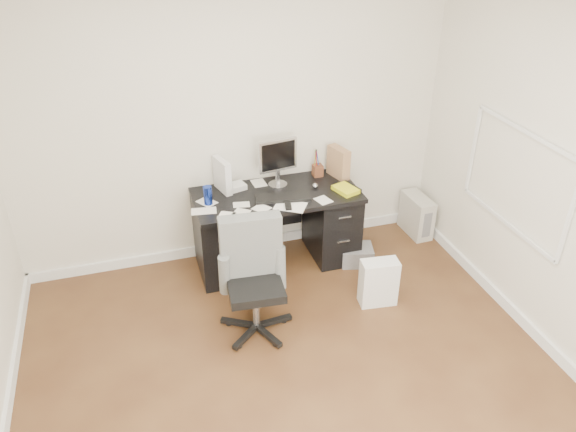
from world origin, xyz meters
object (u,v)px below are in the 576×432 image
pc_tower (416,215)px  keyboard (283,198)px  desk (277,226)px  office_chair (255,281)px  wicker_basket (261,241)px  lcd_monitor (278,163)px

pc_tower → keyboard: bearing=-174.4°
desk → office_chair: size_ratio=1.52×
desk → pc_tower: bearing=3.3°
desk → keyboard: size_ratio=3.08×
keyboard → pc_tower: bearing=17.3°
desk → office_chair: (-0.43, -0.89, 0.09)m
keyboard → desk: bearing=111.9°
wicker_basket → pc_tower: bearing=-0.5°
lcd_monitor → office_chair: size_ratio=0.47×
office_chair → pc_tower: size_ratio=2.36×
lcd_monitor → pc_tower: (1.48, -0.06, -0.77)m
keyboard → lcd_monitor: bearing=93.1°
desk → wicker_basket: desk is taller
desk → office_chair: bearing=-116.1°
lcd_monitor → keyboard: (-0.03, -0.26, -0.22)m
pc_tower → wicker_basket: pc_tower is taller
keyboard → wicker_basket: size_ratio=1.25×
office_chair → keyboard: bearing=63.9°
desk → lcd_monitor: bearing=69.4°
wicker_basket → office_chair: bearing=-106.7°
office_chair → pc_tower: bearing=31.2°
pc_tower → lcd_monitor: bearing=175.5°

